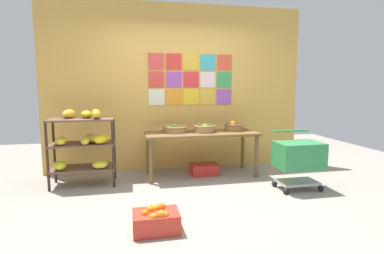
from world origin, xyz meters
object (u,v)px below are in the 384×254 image
at_px(orange_crate_foreground, 156,220).
at_px(banana_shelf_unit, 83,141).
at_px(fruit_basket_left, 234,126).
at_px(fruit_basket_back_right, 175,129).
at_px(fruit_basket_back_left, 204,128).
at_px(produce_crate_under_table, 204,169).
at_px(display_table, 201,137).
at_px(shopping_cart, 298,157).

bearing_deg(orange_crate_foreground, banana_shelf_unit, 118.07).
distance_m(banana_shelf_unit, fruit_basket_left, 2.34).
bearing_deg(fruit_basket_back_right, fruit_basket_back_left, -11.49).
xyz_separation_m(banana_shelf_unit, produce_crate_under_table, (1.81, 0.16, -0.57)).
relative_size(fruit_basket_back_left, orange_crate_foreground, 0.78).
relative_size(fruit_basket_back_right, fruit_basket_left, 1.25).
bearing_deg(fruit_basket_left, produce_crate_under_table, -175.01).
relative_size(banana_shelf_unit, fruit_basket_back_left, 3.14).
bearing_deg(fruit_basket_back_left, display_table, -174.83).
bearing_deg(fruit_basket_back_left, orange_crate_foreground, -117.69).
bearing_deg(display_table, fruit_basket_back_left, 5.17).
xyz_separation_m(fruit_basket_back_left, shopping_cart, (1.10, -0.94, -0.31)).
relative_size(banana_shelf_unit, fruit_basket_left, 3.40).
relative_size(fruit_basket_left, shopping_cart, 0.41).
relative_size(banana_shelf_unit, shopping_cart, 1.38).
relative_size(produce_crate_under_table, orange_crate_foreground, 0.95).
bearing_deg(produce_crate_under_table, fruit_basket_back_right, 170.20).
bearing_deg(fruit_basket_back_left, fruit_basket_left, 6.38).
distance_m(fruit_basket_back_right, fruit_basket_left, 0.97).
bearing_deg(shopping_cart, fruit_basket_back_right, 139.65).
distance_m(produce_crate_under_table, shopping_cart, 1.49).
height_order(display_table, fruit_basket_back_right, fruit_basket_back_right).
height_order(orange_crate_foreground, shopping_cart, shopping_cart).
relative_size(display_table, fruit_basket_left, 5.45).
relative_size(orange_crate_foreground, shopping_cart, 0.56).
bearing_deg(orange_crate_foreground, shopping_cart, 22.71).
bearing_deg(shopping_cart, fruit_basket_left, 113.47).
xyz_separation_m(banana_shelf_unit, orange_crate_foreground, (0.87, -1.63, -0.54)).
bearing_deg(fruit_basket_left, fruit_basket_back_right, 177.97).
height_order(display_table, shopping_cart, shopping_cart).
xyz_separation_m(fruit_basket_back_right, shopping_cart, (1.55, -1.03, -0.30)).
distance_m(fruit_basket_back_left, produce_crate_under_table, 0.67).
height_order(fruit_basket_left, produce_crate_under_table, fruit_basket_left).
height_order(banana_shelf_unit, fruit_basket_back_right, banana_shelf_unit).
relative_size(banana_shelf_unit, orange_crate_foreground, 2.45).
height_order(banana_shelf_unit, fruit_basket_left, banana_shelf_unit).
bearing_deg(display_table, shopping_cart, -39.03).
relative_size(banana_shelf_unit, display_table, 0.62).
bearing_deg(produce_crate_under_table, fruit_basket_back_left, -108.36).
bearing_deg(produce_crate_under_table, fruit_basket_left, 4.99).
bearing_deg(produce_crate_under_table, banana_shelf_unit, -174.81).
bearing_deg(fruit_basket_back_right, produce_crate_under_table, -9.80).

